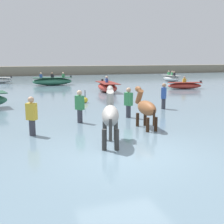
# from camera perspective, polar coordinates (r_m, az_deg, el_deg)

# --- Properties ---
(ground_plane) EXTENTS (120.00, 120.00, 0.00)m
(ground_plane) POSITION_cam_1_polar(r_m,az_deg,el_deg) (7.79, 3.18, -10.56)
(ground_plane) COLOR #666051
(water_surface) EXTENTS (90.00, 90.00, 0.37)m
(water_surface) POSITION_cam_1_polar(r_m,az_deg,el_deg) (17.15, -9.61, 1.62)
(water_surface) COLOR slate
(water_surface) RESTS_ON ground
(horse_lead_grey) EXTENTS (0.90, 1.83, 1.99)m
(horse_lead_grey) POSITION_cam_1_polar(r_m,az_deg,el_deg) (8.17, -0.34, -0.93)
(horse_lead_grey) COLOR gray
(horse_lead_grey) RESTS_ON ground
(horse_trailing_chestnut) EXTENTS (0.47, 1.65, 1.80)m
(horse_trailing_chestnut) POSITION_cam_1_polar(r_m,az_deg,el_deg) (10.16, 6.74, 0.62)
(horse_trailing_chestnut) COLOR brown
(horse_trailing_chestnut) RESTS_ON ground
(boat_mid_outer) EXTENTS (2.93, 1.58, 1.01)m
(boat_mid_outer) POSITION_cam_1_polar(r_m,az_deg,el_deg) (24.36, 14.27, 5.14)
(boat_mid_outer) COLOR #BC382D
(boat_mid_outer) RESTS_ON water_surface
(boat_distant_west) EXTENTS (1.10, 2.95, 1.12)m
(boat_distant_west) POSITION_cam_1_polar(r_m,az_deg,el_deg) (32.35, 11.69, 6.62)
(boat_distant_west) COLOR silver
(boat_distant_west) RESTS_ON water_surface
(boat_near_port) EXTENTS (1.47, 3.59, 1.18)m
(boat_near_port) POSITION_cam_1_polar(r_m,az_deg,el_deg) (21.48, -0.96, 4.99)
(boat_near_port) COLOR #BC382D
(boat_near_port) RESTS_ON water_surface
(boat_mid_channel) EXTENTS (3.69, 1.46, 1.20)m
(boat_mid_channel) POSITION_cam_1_polar(r_m,az_deg,el_deg) (27.45, -11.79, 6.02)
(boat_mid_channel) COLOR #337556
(boat_mid_channel) RESTS_ON water_surface
(person_spectator_far) EXTENTS (0.36, 0.37, 1.63)m
(person_spectator_far) POSITION_cam_1_polar(r_m,az_deg,el_deg) (14.29, 10.24, 2.60)
(person_spectator_far) COLOR #383842
(person_spectator_far) RESTS_ON ground
(person_onlooker_right) EXTENTS (0.34, 0.38, 1.63)m
(person_onlooker_right) POSITION_cam_1_polar(r_m,az_deg,el_deg) (12.00, 3.29, 1.25)
(person_onlooker_right) COLOR #383842
(person_onlooker_right) RESTS_ON ground
(person_wading_close) EXTENTS (0.37, 0.36, 1.63)m
(person_wading_close) POSITION_cam_1_polar(r_m,az_deg,el_deg) (9.53, -15.65, -1.58)
(person_wading_close) COLOR #383842
(person_wading_close) RESTS_ON ground
(person_onlooker_left) EXTENTS (0.35, 0.38, 1.63)m
(person_onlooker_left) POSITION_cam_1_polar(r_m,az_deg,el_deg) (11.08, -6.43, 0.42)
(person_onlooker_left) COLOR #383842
(person_onlooker_left) RESTS_ON ground
(channel_buoy) EXTENTS (0.31, 0.31, 0.71)m
(channel_buoy) POSITION_cam_1_polar(r_m,az_deg,el_deg) (16.16, -5.37, 2.41)
(channel_buoy) COLOR yellow
(channel_buoy) RESTS_ON water_surface
(far_shoreline) EXTENTS (80.00, 2.40, 1.71)m
(far_shoreline) POSITION_cam_1_polar(r_m,az_deg,el_deg) (44.36, -15.70, 7.67)
(far_shoreline) COLOR gray
(far_shoreline) RESTS_ON ground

